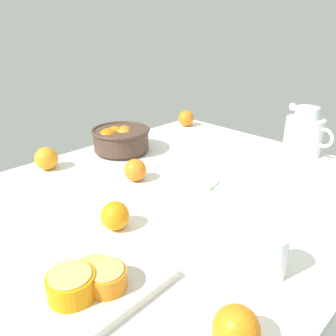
{
  "coord_description": "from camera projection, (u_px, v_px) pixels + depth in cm",
  "views": [
    {
      "loc": [
        -61.07,
        -61.9,
        47.86
      ],
      "look_at": [
        2.44,
        1.05,
        8.09
      ],
      "focal_mm": 36.26,
      "sensor_mm": 36.0,
      "label": 1
    }
  ],
  "objects": [
    {
      "name": "ground_plane",
      "position": [
        165.0,
        201.0,
        1.0
      ],
      "size": [
        135.66,
        103.26,
        3.0
      ],
      "primitive_type": "cube",
      "color": "white"
    },
    {
      "name": "fruit_bowl",
      "position": [
        120.0,
        139.0,
        1.3
      ],
      "size": [
        22.25,
        22.25,
        10.15
      ],
      "color": "#473328",
      "rests_on": "ground_plane"
    },
    {
      "name": "juice_pitcher",
      "position": [
        303.0,
        137.0,
        1.28
      ],
      "size": [
        13.9,
        18.37,
        18.9
      ],
      "color": "white",
      "rests_on": "ground_plane"
    },
    {
      "name": "juice_glass",
      "position": [
        271.0,
        257.0,
        0.68
      ],
      "size": [
        6.43,
        6.43,
        9.36
      ],
      "color": "white",
      "rests_on": "ground_plane"
    },
    {
      "name": "cutting_board",
      "position": [
        108.0,
        291.0,
        0.64
      ],
      "size": [
        24.77,
        14.51,
        2.0
      ],
      "primitive_type": "cube",
      "rotation": [
        0.0,
        0.0,
        0.03
      ],
      "color": "beige",
      "rests_on": "ground_plane"
    },
    {
      "name": "orange_half_0",
      "position": [
        106.0,
        278.0,
        0.62
      ],
      "size": [
        7.57,
        7.57,
        4.14
      ],
      "color": "orange",
      "rests_on": "cutting_board"
    },
    {
      "name": "orange_half_1",
      "position": [
        71.0,
        285.0,
        0.6
      ],
      "size": [
        8.65,
        8.65,
        4.8
      ],
      "color": "orange",
      "rests_on": "cutting_board"
    },
    {
      "name": "orange_half_2",
      "position": [
        95.0,
        271.0,
        0.65
      ],
      "size": [
        6.85,
        6.85,
        3.26
      ],
      "color": "orange",
      "rests_on": "cutting_board"
    },
    {
      "name": "loose_orange_0",
      "position": [
        135.0,
        170.0,
        1.08
      ],
      "size": [
        7.19,
        7.19,
        7.19
      ],
      "primitive_type": "sphere",
      "color": "orange",
      "rests_on": "ground_plane"
    },
    {
      "name": "loose_orange_1",
      "position": [
        46.0,
        158.0,
        1.15
      ],
      "size": [
        7.85,
        7.85,
        7.85
      ],
      "primitive_type": "sphere",
      "color": "orange",
      "rests_on": "ground_plane"
    },
    {
      "name": "loose_orange_2",
      "position": [
        115.0,
        216.0,
        0.83
      ],
      "size": [
        7.13,
        7.13,
        7.13
      ],
      "primitive_type": "sphere",
      "color": "orange",
      "rests_on": "ground_plane"
    },
    {
      "name": "loose_orange_3",
      "position": [
        236.0,
        329.0,
        0.52
      ],
      "size": [
        7.6,
        7.6,
        7.6
      ],
      "primitive_type": "sphere",
      "color": "orange",
      "rests_on": "ground_plane"
    },
    {
      "name": "loose_orange_4",
      "position": [
        186.0,
        118.0,
        1.62
      ],
      "size": [
        7.46,
        7.46,
        7.46
      ],
      "primitive_type": "sphere",
      "color": "orange",
      "rests_on": "ground_plane"
    },
    {
      "name": "herb_sprig_0",
      "position": [
        214.0,
        186.0,
        1.05
      ],
      "size": [
        7.95,
        2.2,
        1.0
      ],
      "color": "#53863D",
      "rests_on": "ground_plane"
    }
  ]
}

